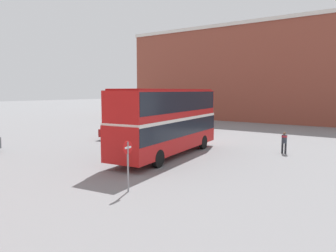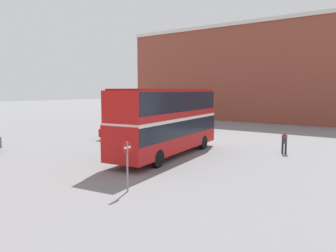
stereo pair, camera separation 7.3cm
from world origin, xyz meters
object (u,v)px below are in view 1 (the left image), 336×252
Objects in this scene: no_entry_sign at (128,158)px; parked_car_kerb_far at (120,130)px; double_decker_bus at (168,118)px; pedestrian_foreground at (284,140)px; parked_car_kerb_near at (193,124)px.

parked_car_kerb_far is at bearing 45.43° from no_entry_sign.
double_decker_bus is 9.72m from parked_car_kerb_far.
parked_car_kerb_near is at bearing -114.01° from pedestrian_foreground.
double_decker_bus is 8.28m from no_entry_sign.
parked_car_kerb_near is at bearing 24.22° from no_entry_sign.
parked_car_kerb_far is 1.88× the size of no_entry_sign.
parked_car_kerb_near reaches higher than pedestrian_foreground.
no_entry_sign is (-11.69, -11.87, 0.73)m from parked_car_kerb_far.
double_decker_bus is at bearing -41.18° from pedestrian_foreground.
pedestrian_foreground is 0.33× the size of parked_car_kerb_near.
parked_car_kerb_near reaches higher than parked_car_kerb_far.
double_decker_bus is 2.63× the size of parked_car_kerb_far.
pedestrian_foreground is at bearing -12.64° from no_entry_sign.
pedestrian_foreground is (5.44, -6.19, -1.66)m from double_decker_bus.
double_decker_bus is 14.23m from parked_car_kerb_near.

